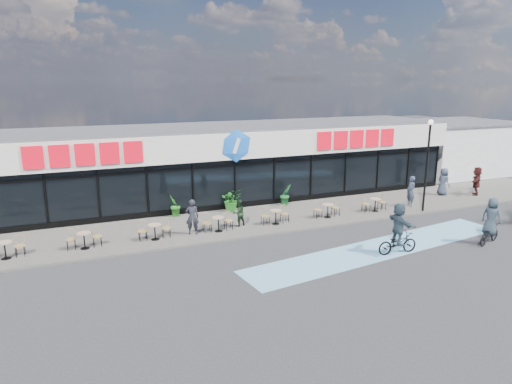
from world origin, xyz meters
TOP-DOWN VIEW (x-y plane):
  - ground at (0.00, 0.00)m, footprint 120.00×120.00m
  - sidewalk at (0.00, 4.50)m, footprint 44.00×5.00m
  - bike_lane at (4.00, -1.50)m, footprint 14.17×4.13m
  - building at (-0.00, 9.93)m, footprint 30.60×6.57m
  - neighbour_building at (20.50, 11.00)m, footprint 9.20×7.20m
  - lamp_post at (9.72, 2.30)m, footprint 0.28×0.28m
  - bistro_set_0 at (-11.55, 3.38)m, footprint 1.54×0.62m
  - bistro_set_1 at (-8.44, 3.38)m, footprint 1.54×0.62m
  - bistro_set_2 at (-5.32, 3.38)m, footprint 1.54×0.62m
  - bistro_set_3 at (-2.20, 3.38)m, footprint 1.54×0.62m
  - bistro_set_4 at (0.91, 3.38)m, footprint 1.54×0.62m
  - bistro_set_5 at (4.03, 3.38)m, footprint 1.54×0.62m
  - bistro_set_6 at (7.15, 3.38)m, footprint 1.54×0.62m
  - potted_plant_left at (-3.64, 6.60)m, footprint 0.84×0.87m
  - potted_plant_mid at (-0.38, 6.53)m, footprint 1.31×1.18m
  - potted_plant_right at (3.03, 6.48)m, footprint 0.80×0.69m
  - patron_left at (-3.49, 3.38)m, footprint 0.71×0.55m
  - patron_right at (-0.97, 3.73)m, footprint 0.78×0.67m
  - pedestrian_a at (9.69, 3.35)m, footprint 0.54×0.73m
  - pedestrian_b at (13.55, 4.78)m, footprint 0.63×0.91m
  - pedestrian_c at (15.58, 3.99)m, footprint 1.64×1.53m
  - cyclist_a at (8.95, -2.88)m, footprint 1.93×1.20m
  - cyclist_c at (4.19, -2.27)m, footprint 1.91×1.75m

SIDE VIEW (x-z plane):
  - ground at x=0.00m, z-range 0.00..0.00m
  - bike_lane at x=4.00m, z-range 0.00..0.01m
  - sidewalk at x=0.00m, z-range 0.00..0.10m
  - bistro_set_0 at x=-11.55m, z-range 0.11..1.01m
  - bistro_set_1 at x=-8.44m, z-range 0.11..1.01m
  - bistro_set_2 at x=-5.32m, z-range 0.11..1.01m
  - bistro_set_3 at x=-2.20m, z-range 0.11..1.01m
  - bistro_set_4 at x=0.91m, z-range 0.11..1.01m
  - bistro_set_5 at x=4.03m, z-range 0.11..1.01m
  - bistro_set_6 at x=7.15m, z-range 0.11..1.01m
  - potted_plant_left at x=-3.64m, z-range 0.10..1.33m
  - potted_plant_right at x=3.03m, z-range 0.10..1.36m
  - potted_plant_mid at x=-0.38m, z-range 0.10..1.40m
  - patron_right at x=-0.97m, z-range 0.10..1.49m
  - cyclist_a at x=8.95m, z-range -0.26..1.94m
  - patron_left at x=-3.49m, z-range 0.10..1.85m
  - pedestrian_b at x=13.55m, z-range 0.10..1.87m
  - cyclist_c at x=4.19m, z-range -0.14..2.17m
  - pedestrian_a at x=9.69m, z-range 0.10..1.93m
  - pedestrian_c at x=15.58m, z-range 0.10..1.94m
  - neighbour_building at x=20.50m, z-range 0.01..4.12m
  - building at x=0.00m, z-range -0.04..4.71m
  - lamp_post at x=9.72m, z-range 0.59..5.78m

